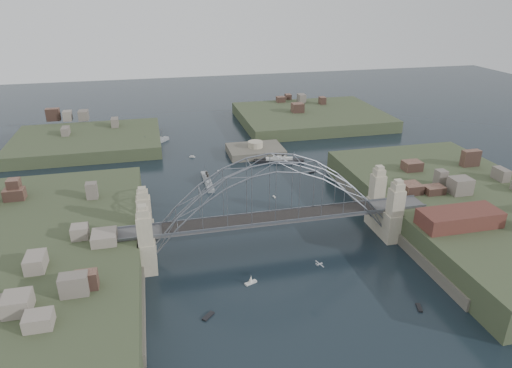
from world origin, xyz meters
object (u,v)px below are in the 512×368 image
object	(u,v)px
bridge	(272,203)
ocean_liner	(279,160)
wharf_shed	(460,218)
naval_cruiser_near	(207,181)
naval_cruiser_far	(154,143)
fort_island	(255,155)

from	to	relation	value
bridge	ocean_liner	world-z (taller)	bridge
bridge	ocean_liner	xyz separation A→B (m)	(18.92, 58.97, -11.60)
bridge	wharf_shed	size ratio (longest dim) A/B	4.20
bridge	naval_cruiser_near	world-z (taller)	bridge
naval_cruiser_near	naval_cruiser_far	world-z (taller)	naval_cruiser_far
fort_island	naval_cruiser_near	distance (m)	33.90
wharf_shed	bridge	bearing A→B (deg)	162.35
wharf_shed	ocean_liner	world-z (taller)	wharf_shed
naval_cruiser_near	ocean_liner	size ratio (longest dim) A/B	0.89
naval_cruiser_near	naval_cruiser_far	distance (m)	49.36
wharf_shed	naval_cruiser_near	xyz separation A→B (m)	(-54.88, 59.01, -9.21)
ocean_liner	bridge	bearing A→B (deg)	-107.79
fort_island	bridge	bearing A→B (deg)	-99.73
naval_cruiser_far	ocean_liner	distance (m)	56.77
ocean_liner	naval_cruiser_far	bearing A→B (deg)	145.12
fort_island	naval_cruiser_near	bearing A→B (deg)	-132.48
bridge	fort_island	world-z (taller)	bridge
fort_island	ocean_liner	xyz separation A→B (m)	(6.92, -11.03, 1.06)
bridge	fort_island	xyz separation A→B (m)	(12.00, 70.00, -12.66)
bridge	wharf_shed	world-z (taller)	bridge
fort_island	naval_cruiser_near	world-z (taller)	fort_island
wharf_shed	fort_island	bearing A→B (deg)	110.85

